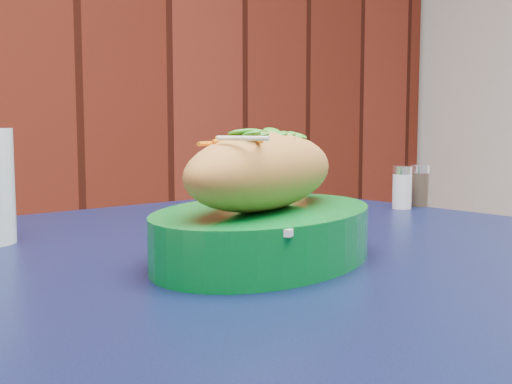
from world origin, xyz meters
TOP-DOWN VIEW (x-y plane):
  - cafe_table at (-0.17, 1.23)m, footprint 0.81×0.81m
  - banh_mi_basket at (-0.23, 1.17)m, footprint 0.34×0.29m
  - salad_plate at (-0.07, 1.37)m, footprint 0.20×0.20m
  - salt_shaker at (0.18, 1.32)m, footprint 0.03×0.03m
  - pepper_shaker at (0.23, 1.32)m, footprint 0.03×0.03m

SIDE VIEW (x-z plane):
  - cafe_table at x=-0.17m, z-range 0.29..1.04m
  - salt_shaker at x=0.18m, z-range 0.75..0.82m
  - pepper_shaker at x=0.23m, z-range 0.75..0.82m
  - salad_plate at x=-0.07m, z-range 0.73..0.85m
  - banh_mi_basket at x=-0.23m, z-range 0.74..0.87m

